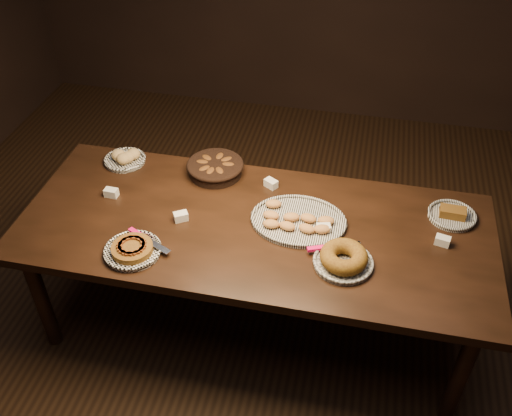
% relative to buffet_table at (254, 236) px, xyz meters
% --- Properties ---
extents(ground, '(5.00, 5.00, 0.00)m').
position_rel_buffet_table_xyz_m(ground, '(0.00, 0.00, -0.68)').
color(ground, black).
rests_on(ground, ground).
extents(buffet_table, '(2.40, 1.00, 0.75)m').
position_rel_buffet_table_xyz_m(buffet_table, '(0.00, 0.00, 0.00)').
color(buffet_table, black).
rests_on(buffet_table, ground).
extents(apple_tart_plate, '(0.32, 0.28, 0.05)m').
position_rel_buffet_table_xyz_m(apple_tart_plate, '(-0.53, -0.32, 0.09)').
color(apple_tart_plate, white).
rests_on(apple_tart_plate, buffet_table).
extents(madeleine_platter, '(0.49, 0.39, 0.05)m').
position_rel_buffet_table_xyz_m(madeleine_platter, '(0.21, 0.06, 0.09)').
color(madeleine_platter, black).
rests_on(madeleine_platter, buffet_table).
extents(bundt_cake_plate, '(0.32, 0.29, 0.09)m').
position_rel_buffet_table_xyz_m(bundt_cake_plate, '(0.46, -0.19, 0.11)').
color(bundt_cake_plate, black).
rests_on(bundt_cake_plate, buffet_table).
extents(croissant_basket, '(0.36, 0.36, 0.08)m').
position_rel_buffet_table_xyz_m(croissant_basket, '(-0.31, 0.38, 0.12)').
color(croissant_basket, black).
rests_on(croissant_basket, buffet_table).
extents(bread_roll_plate, '(0.24, 0.24, 0.08)m').
position_rel_buffet_table_xyz_m(bread_roll_plate, '(-0.85, 0.38, 0.10)').
color(bread_roll_plate, white).
rests_on(bread_roll_plate, buffet_table).
extents(loaf_plate, '(0.25, 0.25, 0.06)m').
position_rel_buffet_table_xyz_m(loaf_plate, '(0.98, 0.27, 0.09)').
color(loaf_plate, black).
rests_on(loaf_plate, buffet_table).
extents(tent_cards, '(1.80, 0.44, 0.04)m').
position_rel_buffet_table_xyz_m(tent_cards, '(0.02, 0.09, 0.10)').
color(tent_cards, white).
rests_on(tent_cards, buffet_table).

